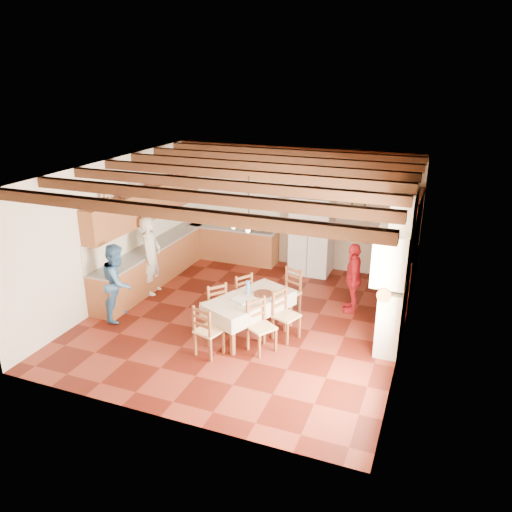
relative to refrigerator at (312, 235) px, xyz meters
The scene contains 31 objects.
floor 3.09m from the refrigerator, 100.80° to the right, with size 6.00×6.50×0.02m, color #441009.
ceiling 3.58m from the refrigerator, 100.80° to the right, with size 6.00×6.50×0.02m, color silver.
wall_back 0.86m from the refrigerator, 145.68° to the left, with size 6.00×0.02×3.00m, color silver.
wall_front 6.19m from the refrigerator, 95.11° to the right, with size 6.00×0.02×3.00m, color silver.
wall_left 4.61m from the refrigerator, 140.98° to the right, with size 0.02×6.50×3.00m, color silver.
wall_right 3.83m from the refrigerator, 49.54° to the right, with size 0.02×6.50×3.00m, color silver.
ceiling_beams 3.53m from the refrigerator, 100.80° to the right, with size 6.00×6.30×0.16m, color #3B210E, non-canonical shape.
lower_cabinets_left 3.77m from the refrigerator, 150.56° to the right, with size 0.60×4.30×0.86m, color brown.
lower_cabinets_back 2.17m from the refrigerator, behind, with size 2.30×0.60×0.86m, color brown.
countertop_left 3.73m from the refrigerator, 150.56° to the right, with size 0.62×4.30×0.04m, color gray.
countertop_back 2.10m from the refrigerator, behind, with size 2.34×0.62×0.04m, color gray.
backsplash_left 3.99m from the refrigerator, 152.57° to the right, with size 0.03×4.30×0.60m, color #EBE6C9.
backsplash_back 2.14m from the refrigerator, behind, with size 2.30×0.03×0.60m, color #EBE6C9.
upper_cabinets 3.94m from the refrigerator, 151.47° to the right, with size 0.35×4.20×0.70m, color brown.
fireplace 3.48m from the refrigerator, 51.05° to the right, with size 0.56×1.60×2.80m, color beige, non-canonical shape.
wall_picture 1.38m from the refrigerator, 19.06° to the left, with size 0.34×0.03×0.42m, color black.
refrigerator is the anchor object (origin of this frame).
hutch 2.32m from the refrigerator, 17.71° to the right, with size 0.54×1.29×2.35m, color #341B10, non-canonical shape.
dining_table 3.42m from the refrigerator, 94.50° to the right, with size 1.47×1.89×0.74m.
chandelier 3.64m from the refrigerator, 94.50° to the right, with size 0.47×0.47×0.03m, color black.
chair_left_near 3.59m from the refrigerator, 106.33° to the right, with size 0.42×0.40×0.96m, color brown, non-canonical shape.
chair_left_far 2.94m from the refrigerator, 104.45° to the right, with size 0.42×0.40×0.96m, color brown, non-canonical shape.
chair_right_near 3.94m from the refrigerator, 87.46° to the right, with size 0.42×0.40×0.96m, color brown, non-canonical shape.
chair_right_far 3.40m from the refrigerator, 82.47° to the right, with size 0.42×0.40×0.96m, color brown, non-canonical shape.
chair_end_near 4.43m from the refrigerator, 98.34° to the right, with size 0.42×0.40×0.96m, color brown, non-canonical shape.
chair_end_far 2.43m from the refrigerator, 86.13° to the right, with size 0.42×0.40×0.96m, color brown, non-canonical shape.
person_man 3.86m from the refrigerator, 140.41° to the right, with size 0.64×0.42×1.75m, color beige.
person_woman_blue 4.75m from the refrigerator, 127.92° to the right, with size 0.76×0.59×1.56m, color teal.
person_woman_red 2.22m from the refrigerator, 52.53° to the right, with size 0.86×0.36×1.47m, color red.
microwave 1.34m from the refrigerator, behind, with size 0.50×0.34×0.28m, color silver.
fridge_vase 1.12m from the refrigerator, ahead, with size 0.30×0.30×0.32m, color #341B10.
Camera 1 is at (3.43, -8.27, 4.70)m, focal length 35.00 mm.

